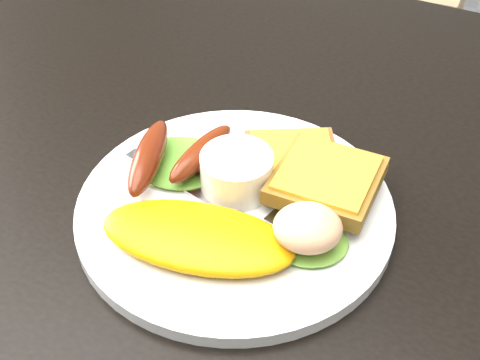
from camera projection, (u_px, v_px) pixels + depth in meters
The scene contains 12 objects.
dining_table at pixel (297, 201), 0.62m from camera, with size 1.20×0.80×0.04m, color black.
plate at pixel (235, 209), 0.57m from camera, with size 0.27×0.27×0.01m, color white.
lettuce_left at pixel (180, 162), 0.60m from camera, with size 0.08×0.08×0.01m, color #4E871A.
lettuce_right at pixel (308, 240), 0.53m from camera, with size 0.07×0.06×0.01m, color #508F34.
omelette at pixel (197, 237), 0.53m from camera, with size 0.16×0.07×0.02m, color #E9B80A.
sausage_a at pixel (149, 157), 0.58m from camera, with size 0.02×0.10×0.02m, color maroon.
sausage_b at pixel (201, 153), 0.59m from camera, with size 0.02×0.09×0.02m, color #5C250D.
ramekin at pixel (237, 173), 0.57m from camera, with size 0.06×0.06×0.04m, color white.
toast_a at pixel (293, 163), 0.60m from camera, with size 0.08×0.08×0.01m, color brown.
toast_b at pixel (326, 180), 0.56m from camera, with size 0.09×0.09×0.01m, color #806115.
potato_salad at pixel (308, 228), 0.52m from camera, with size 0.05×0.05×0.03m, color beige.
fork at pixel (190, 188), 0.58m from camera, with size 0.15×0.01×0.00m, color #ADAFB7.
Camera 1 is at (0.15, -0.42, 1.16)m, focal length 50.00 mm.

